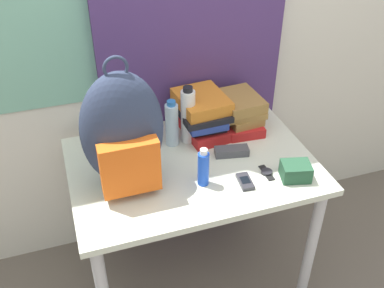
# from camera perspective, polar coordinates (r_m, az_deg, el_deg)

# --- Properties ---
(wall_back) EXTENTS (6.00, 0.06, 2.50)m
(wall_back) POSITION_cam_1_polar(r_m,az_deg,el_deg) (2.09, -4.11, 15.89)
(wall_back) COLOR silver
(wall_back) RESTS_ON ground_plane
(curtain_blue) EXTENTS (0.90, 0.04, 2.50)m
(curtain_blue) POSITION_cam_1_polar(r_m,az_deg,el_deg) (2.08, 0.05, 15.83)
(curtain_blue) COLOR #4C336B
(curtain_blue) RESTS_ON ground_plane
(desk) EXTENTS (1.05, 0.73, 0.75)m
(desk) POSITION_cam_1_polar(r_m,az_deg,el_deg) (2.02, -0.00, -4.72)
(desk) COLOR beige
(desk) RESTS_ON ground_plane
(backpack) EXTENTS (0.32, 0.23, 0.56)m
(backpack) POSITION_cam_1_polar(r_m,az_deg,el_deg) (1.73, -8.74, 1.26)
(backpack) COLOR #2D3851
(backpack) RESTS_ON desk
(book_stack_left) EXTENTS (0.23, 0.29, 0.19)m
(book_stack_left) POSITION_cam_1_polar(r_m,az_deg,el_deg) (2.10, 1.28, 3.85)
(book_stack_left) COLOR red
(book_stack_left) RESTS_ON desk
(book_stack_center) EXTENTS (0.22, 0.29, 0.17)m
(book_stack_center) POSITION_cam_1_polar(r_m,az_deg,el_deg) (2.17, 6.02, 4.15)
(book_stack_center) COLOR red
(book_stack_center) RESTS_ON desk
(water_bottle) EXTENTS (0.06, 0.06, 0.23)m
(water_bottle) POSITION_cam_1_polar(r_m,az_deg,el_deg) (2.01, -2.58, 2.55)
(water_bottle) COLOR silver
(water_bottle) RESTS_ON desk
(sports_bottle) EXTENTS (0.07, 0.07, 0.28)m
(sports_bottle) POSITION_cam_1_polar(r_m,az_deg,el_deg) (2.02, -0.51, 3.61)
(sports_bottle) COLOR white
(sports_bottle) RESTS_ON desk
(sunscreen_bottle) EXTENTS (0.05, 0.05, 0.17)m
(sunscreen_bottle) POSITION_cam_1_polar(r_m,az_deg,el_deg) (1.80, 1.47, -3.06)
(sunscreen_bottle) COLOR blue
(sunscreen_bottle) RESTS_ON desk
(cell_phone) EXTENTS (0.06, 0.11, 0.02)m
(cell_phone) POSITION_cam_1_polar(r_m,az_deg,el_deg) (1.86, 6.75, -4.75)
(cell_phone) COLOR #2D2D33
(cell_phone) RESTS_ON desk
(sunglasses_case) EXTENTS (0.16, 0.08, 0.04)m
(sunglasses_case) POSITION_cam_1_polar(r_m,az_deg,el_deg) (2.00, 5.06, -0.94)
(sunglasses_case) COLOR #47474C
(sunglasses_case) RESTS_ON desk
(camera_pouch) EXTENTS (0.14, 0.12, 0.07)m
(camera_pouch) POSITION_cam_1_polar(r_m,az_deg,el_deg) (1.90, 13.02, -3.37)
(camera_pouch) COLOR #234C33
(camera_pouch) RESTS_ON desk
(wristwatch) EXTENTS (0.05, 0.10, 0.01)m
(wristwatch) POSITION_cam_1_polar(r_m,az_deg,el_deg) (1.92, 9.46, -3.56)
(wristwatch) COLOR black
(wristwatch) RESTS_ON desk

